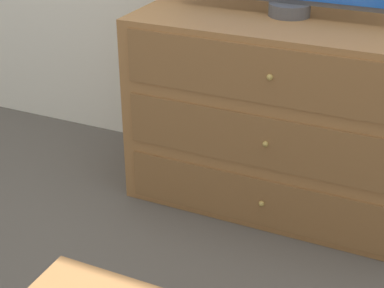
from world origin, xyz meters
name	(u,v)px	position (x,y,z in m)	size (l,w,h in m)	color
ground_plane	(296,169)	(0.00, 0.00, 0.00)	(12.00, 12.00, 0.00)	#56514C
dresser	(285,117)	(0.00, -0.30, 0.41)	(1.29, 0.55, 0.82)	#9E6B3D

